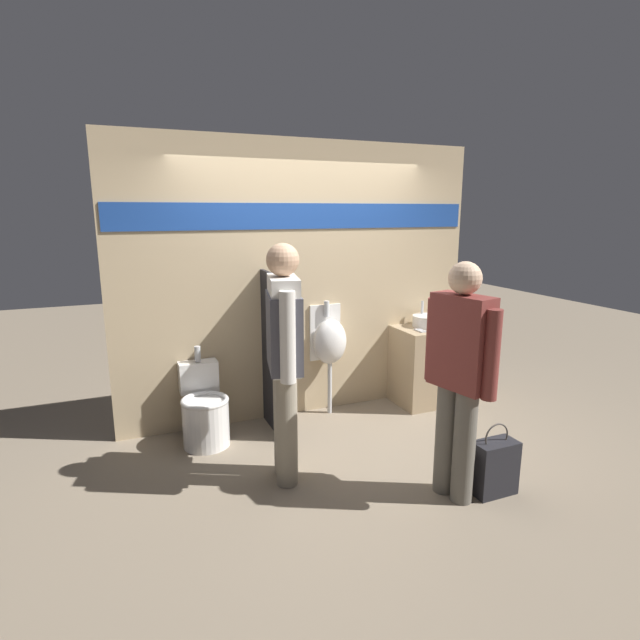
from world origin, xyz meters
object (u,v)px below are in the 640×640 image
at_px(urinal_near_counter, 329,341).
at_px(person_with_lanyard, 459,372).
at_px(cell_phone, 421,331).
at_px(shopping_bag, 494,467).
at_px(person_in_vest, 284,347).
at_px(toilet, 205,413).
at_px(sink_basin, 428,321).

xyz_separation_m(urinal_near_counter, person_with_lanyard, (0.21, -1.75, 0.19)).
xyz_separation_m(cell_phone, shopping_bag, (-0.40, -1.60, -0.63)).
height_order(cell_phone, person_with_lanyard, person_with_lanyard).
bearing_deg(person_with_lanyard, person_in_vest, 43.01).
xyz_separation_m(cell_phone, person_in_vest, (-1.74, -0.81, 0.22)).
bearing_deg(urinal_near_counter, toilet, -170.90).
distance_m(sink_basin, person_with_lanyard, 1.89).
xyz_separation_m(urinal_near_counter, toilet, (-1.30, -0.21, -0.47)).
distance_m(sink_basin, urinal_near_counter, 1.12).
bearing_deg(urinal_near_counter, person_in_vest, -128.22).
height_order(urinal_near_counter, toilet, urinal_near_counter).
relative_size(cell_phone, urinal_near_counter, 0.12).
bearing_deg(person_in_vest, urinal_near_counter, -25.33).
bearing_deg(urinal_near_counter, shopping_bag, -74.56).
distance_m(cell_phone, shopping_bag, 1.77).
xyz_separation_m(person_in_vest, shopping_bag, (1.34, -0.79, -0.85)).
xyz_separation_m(person_with_lanyard, shopping_bag, (0.30, -0.09, -0.74)).
bearing_deg(shopping_bag, toilet, 137.87).
relative_size(cell_phone, person_with_lanyard, 0.08).
relative_size(sink_basin, shopping_bag, 0.59).
distance_m(sink_basin, cell_phone, 0.26).
height_order(sink_basin, shopping_bag, sink_basin).
distance_m(cell_phone, person_with_lanyard, 1.67).
relative_size(urinal_near_counter, person_with_lanyard, 0.68).
height_order(toilet, shopping_bag, toilet).
bearing_deg(sink_basin, person_with_lanyard, -118.19).
relative_size(toilet, shopping_bag, 1.53).
relative_size(cell_phone, toilet, 0.17).
xyz_separation_m(cell_phone, urinal_near_counter, (-0.91, 0.24, -0.08)).
xyz_separation_m(urinal_near_counter, person_in_vest, (-0.83, -1.05, 0.30)).
distance_m(toilet, shopping_bag, 2.44).
bearing_deg(toilet, person_in_vest, -60.70).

